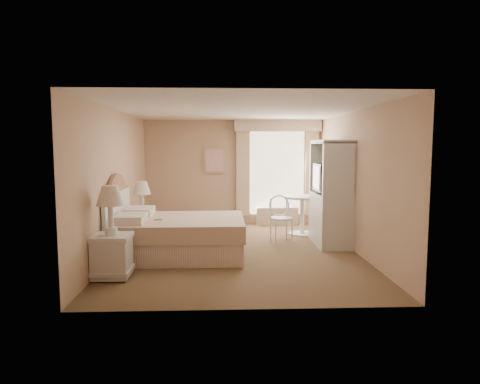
{
  "coord_description": "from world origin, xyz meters",
  "views": [
    {
      "loc": [
        -0.27,
        -7.49,
        1.86
      ],
      "look_at": [
        0.06,
        0.3,
        1.04
      ],
      "focal_mm": 32.0,
      "sensor_mm": 36.0,
      "label": 1
    }
  ],
  "objects_px": {
    "armoire": "(331,202)",
    "bed": "(173,234)",
    "nightstand_far": "(142,219)",
    "cafe_chair": "(280,214)",
    "nightstand_near": "(112,244)",
    "round_table": "(302,209)"
  },
  "relations": [
    {
      "from": "nightstand_far",
      "to": "cafe_chair",
      "type": "relative_size",
      "value": 1.3
    },
    {
      "from": "round_table",
      "to": "armoire",
      "type": "distance_m",
      "value": 1.05
    },
    {
      "from": "bed",
      "to": "round_table",
      "type": "distance_m",
      "value": 3.06
    },
    {
      "from": "nightstand_far",
      "to": "armoire",
      "type": "bearing_deg",
      "value": -5.63
    },
    {
      "from": "nightstand_far",
      "to": "nightstand_near",
      "type": "bearing_deg",
      "value": -90.0
    },
    {
      "from": "nightstand_near",
      "to": "cafe_chair",
      "type": "height_order",
      "value": "nightstand_near"
    },
    {
      "from": "nightstand_near",
      "to": "round_table",
      "type": "distance_m",
      "value": 4.4
    },
    {
      "from": "bed",
      "to": "nightstand_near",
      "type": "bearing_deg",
      "value": -120.04
    },
    {
      "from": "bed",
      "to": "round_table",
      "type": "bearing_deg",
      "value": 33.4
    },
    {
      "from": "nightstand_near",
      "to": "cafe_chair",
      "type": "xyz_separation_m",
      "value": [
        2.73,
        2.36,
        0.03
      ]
    },
    {
      "from": "nightstand_near",
      "to": "round_table",
      "type": "height_order",
      "value": "nightstand_near"
    },
    {
      "from": "nightstand_far",
      "to": "armoire",
      "type": "height_order",
      "value": "armoire"
    },
    {
      "from": "nightstand_far",
      "to": "round_table",
      "type": "relative_size",
      "value": 1.43
    },
    {
      "from": "bed",
      "to": "nightstand_near",
      "type": "xyz_separation_m",
      "value": [
        -0.72,
        -1.25,
        0.13
      ]
    },
    {
      "from": "cafe_chair",
      "to": "armoire",
      "type": "height_order",
      "value": "armoire"
    },
    {
      "from": "armoire",
      "to": "bed",
      "type": "bearing_deg",
      "value": -165.76
    },
    {
      "from": "nightstand_near",
      "to": "armoire",
      "type": "relative_size",
      "value": 0.65
    },
    {
      "from": "nightstand_near",
      "to": "armoire",
      "type": "xyz_separation_m",
      "value": [
        3.65,
        2.0,
        0.33
      ]
    },
    {
      "from": "round_table",
      "to": "cafe_chair",
      "type": "distance_m",
      "value": 0.79
    },
    {
      "from": "round_table",
      "to": "cafe_chair",
      "type": "relative_size",
      "value": 0.91
    },
    {
      "from": "nightstand_near",
      "to": "armoire",
      "type": "height_order",
      "value": "armoire"
    },
    {
      "from": "bed",
      "to": "nightstand_near",
      "type": "relative_size",
      "value": 1.68
    }
  ]
}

